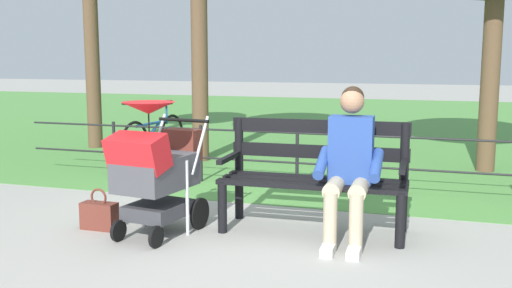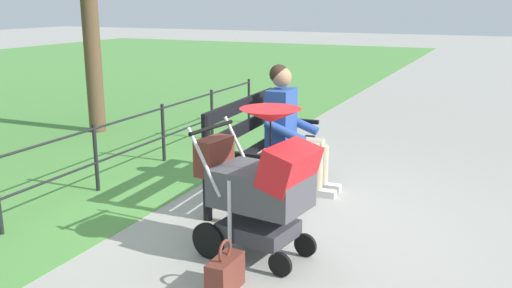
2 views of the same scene
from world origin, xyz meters
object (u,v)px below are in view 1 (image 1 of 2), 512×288
(park_bench, at_px, (315,171))
(handbag, at_px, (99,215))
(bicycle, at_px, (155,138))
(stroller, at_px, (155,167))
(person_on_bench, at_px, (349,160))

(park_bench, bearing_deg, handbag, 17.90)
(park_bench, bearing_deg, bicycle, -41.08)
(stroller, height_order, handbag, stroller)
(person_on_bench, relative_size, handbag, 3.45)
(person_on_bench, distance_m, stroller, 1.62)
(bicycle, bearing_deg, park_bench, 138.92)
(stroller, distance_m, handbag, 0.74)
(person_on_bench, xyz_separation_m, handbag, (2.14, 0.36, -0.55))
(park_bench, relative_size, handbag, 4.37)
(stroller, height_order, bicycle, stroller)
(bicycle, bearing_deg, stroller, 117.98)
(park_bench, xyz_separation_m, person_on_bench, (-0.33, 0.22, 0.15))
(park_bench, xyz_separation_m, stroller, (1.24, 0.59, 0.07))
(park_bench, height_order, stroller, stroller)
(person_on_bench, xyz_separation_m, bicycle, (3.23, -2.75, -0.31))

